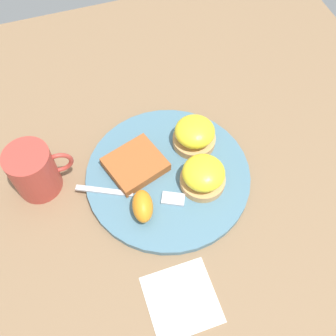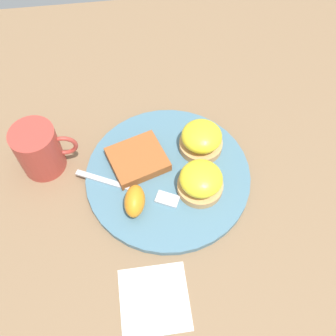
{
  "view_description": "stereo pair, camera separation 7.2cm",
  "coord_description": "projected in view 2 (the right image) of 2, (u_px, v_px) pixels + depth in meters",
  "views": [
    {
      "loc": [
        -0.12,
        -0.36,
        0.65
      ],
      "look_at": [
        0.0,
        0.0,
        0.03
      ],
      "focal_mm": 42.0,
      "sensor_mm": 36.0,
      "label": 1
    },
    {
      "loc": [
        -0.05,
        -0.37,
        0.65
      ],
      "look_at": [
        0.0,
        0.0,
        0.03
      ],
      "focal_mm": 42.0,
      "sensor_mm": 36.0,
      "label": 2
    }
  ],
  "objects": [
    {
      "name": "plate",
      "position": [
        168.0,
        175.0,
        0.74
      ],
      "size": [
        0.31,
        0.31,
        0.01
      ],
      "primitive_type": "cylinder",
      "color": "slate",
      "rests_on": "ground_plane"
    },
    {
      "name": "ground_plane",
      "position": [
        168.0,
        177.0,
        0.75
      ],
      "size": [
        1.1,
        1.1,
        0.0
      ],
      "primitive_type": "plane",
      "color": "#846647"
    },
    {
      "name": "sandwich_benedict_left",
      "position": [
        201.0,
        181.0,
        0.7
      ],
      "size": [
        0.08,
        0.08,
        0.06
      ],
      "color": "tan",
      "rests_on": "plate"
    },
    {
      "name": "orange_wedge",
      "position": [
        135.0,
        201.0,
        0.68
      ],
      "size": [
        0.05,
        0.07,
        0.04
      ],
      "primitive_type": "ellipsoid",
      "rotation": [
        0.0,
        0.0,
        1.38
      ],
      "color": "orange",
      "rests_on": "plate"
    },
    {
      "name": "cup",
      "position": [
        39.0,
        150.0,
        0.72
      ],
      "size": [
        0.11,
        0.08,
        0.1
      ],
      "color": "#B23D33",
      "rests_on": "ground_plane"
    },
    {
      "name": "hashbrown_patty",
      "position": [
        138.0,
        159.0,
        0.74
      ],
      "size": [
        0.12,
        0.12,
        0.02
      ],
      "primitive_type": "cube",
      "rotation": [
        0.0,
        0.0,
        0.32
      ],
      "color": "#A25527",
      "rests_on": "plate"
    },
    {
      "name": "napkin",
      "position": [
        154.0,
        299.0,
        0.63
      ],
      "size": [
        0.11,
        0.11,
        0.0
      ],
      "primitive_type": "cube",
      "rotation": [
        0.0,
        0.0,
        0.01
      ],
      "color": "white",
      "rests_on": "ground_plane"
    },
    {
      "name": "sandwich_benedict_right",
      "position": [
        201.0,
        139.0,
        0.74
      ],
      "size": [
        0.08,
        0.08,
        0.06
      ],
      "color": "tan",
      "rests_on": "plate"
    },
    {
      "name": "fork",
      "position": [
        133.0,
        189.0,
        0.72
      ],
      "size": [
        0.19,
        0.1,
        0.0
      ],
      "color": "silver",
      "rests_on": "plate"
    }
  ]
}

